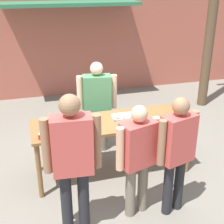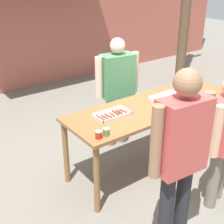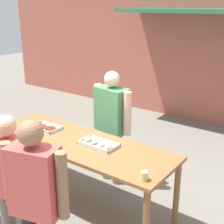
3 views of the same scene
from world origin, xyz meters
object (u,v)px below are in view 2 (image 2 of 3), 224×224
food_tray_sausages (112,115)px  person_server_behind_table (117,85)px  condiment_jar_mustard (99,135)px  person_customer_holding_hotdog (180,149)px  person_customer_waiting_in_line (224,134)px  condiment_jar_ketchup (106,132)px  food_tray_buns (166,97)px

food_tray_sausages → person_server_behind_table: bearing=48.7°
condiment_jar_mustard → person_server_behind_table: 1.48m
food_tray_sausages → person_server_behind_table: size_ratio=0.26×
person_customer_holding_hotdog → person_customer_waiting_in_line: size_ratio=1.17×
person_customer_holding_hotdog → person_customer_waiting_in_line: 0.86m
condiment_jar_ketchup → person_customer_holding_hotdog: bearing=-76.5°
food_tray_buns → food_tray_sausages: bearing=180.0°
food_tray_sausages → person_customer_holding_hotdog: person_customer_holding_hotdog is taller
condiment_jar_ketchup → person_server_behind_table: person_server_behind_table is taller
food_tray_buns → condiment_jar_mustard: size_ratio=5.71×
condiment_jar_mustard → person_customer_waiting_in_line: person_customer_waiting_in_line is taller
person_server_behind_table → condiment_jar_ketchup: bearing=-122.8°
food_tray_buns → person_customer_waiting_in_line: bearing=-101.3°
food_tray_buns → person_customer_holding_hotdog: 1.60m
person_customer_holding_hotdog → food_tray_buns: bearing=-126.5°
condiment_jar_mustard → condiment_jar_ketchup: size_ratio=1.00×
food_tray_sausages → condiment_jar_mustard: condiment_jar_mustard is taller
food_tray_sausages → condiment_jar_mustard: (-0.43, -0.35, 0.03)m
food_tray_sausages → person_customer_waiting_in_line: person_customer_waiting_in_line is taller
food_tray_buns → condiment_jar_mustard: condiment_jar_mustard is taller
condiment_jar_ketchup → person_customer_holding_hotdog: size_ratio=0.05×
food_tray_buns → person_customer_holding_hotdog: size_ratio=0.26×
person_customer_holding_hotdog → condiment_jar_mustard: bearing=-65.3°
food_tray_sausages → person_server_behind_table: (0.61, 0.70, 0.05)m
food_tray_sausages → person_customer_holding_hotdog: size_ratio=0.24×
food_tray_sausages → person_customer_holding_hotdog: 1.21m
condiment_jar_mustard → person_customer_waiting_in_line: (1.14, -0.73, -0.04)m
condiment_jar_mustard → person_customer_holding_hotdog: size_ratio=0.05×
condiment_jar_mustard → person_customer_holding_hotdog: 0.91m
condiment_jar_mustard → person_server_behind_table: person_server_behind_table is taller
person_server_behind_table → person_customer_waiting_in_line: bearing=-77.6°
condiment_jar_ketchup → person_server_behind_table: (0.95, 1.05, 0.02)m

